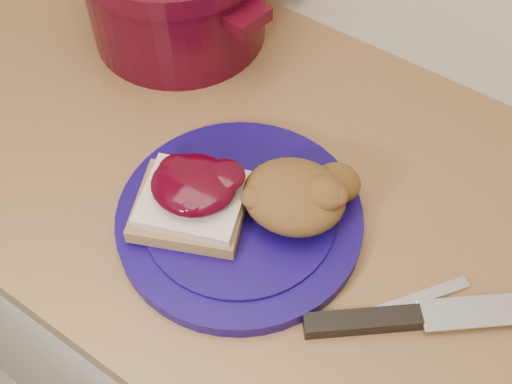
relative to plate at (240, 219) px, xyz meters
The scene contains 6 objects.
base_cabinet 0.49m from the plate, 120.74° to the left, with size 4.00×0.60×0.86m, color beige.
plate is the anchor object (origin of this frame).
sandwich 0.07m from the plate, 147.54° to the right, with size 0.16×0.15×0.06m.
stuffing_mound 0.08m from the plate, 36.18° to the left, with size 0.12×0.10×0.06m, color brown.
chef_knife 0.22m from the plate, ahead, with size 0.28×0.24×0.02m.
butter_knife 0.21m from the plate, ahead, with size 0.18×0.01×0.00m, color silver.
Camera 1 is at (0.30, 1.09, 1.55)m, focal length 45.00 mm.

